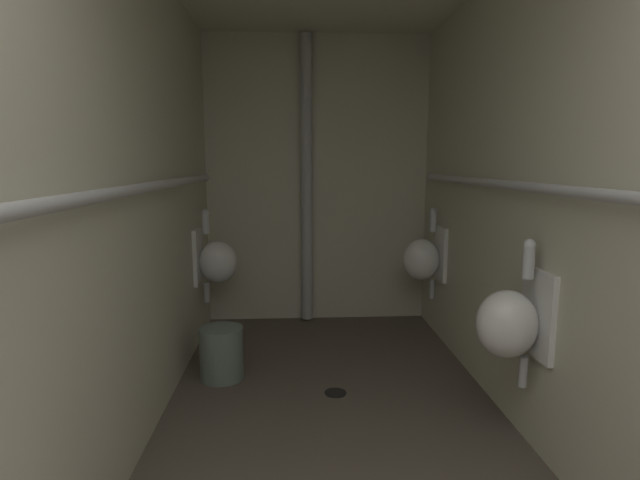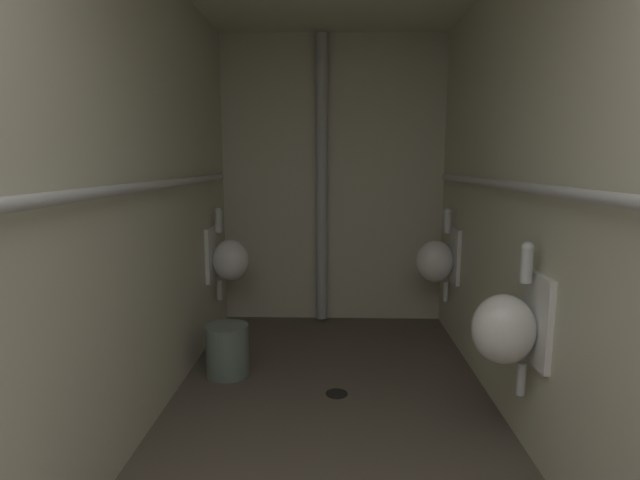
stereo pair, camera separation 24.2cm
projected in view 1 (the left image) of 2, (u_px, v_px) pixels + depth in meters
The scene contains 12 objects.
floor at pixel (339, 455), 2.54m from camera, with size 2.11×4.43×0.08m, color brown.
wall_left at pixel (120, 200), 2.28m from camera, with size 0.06×4.43×2.55m, color beige.
wall_right at pixel (551, 198), 2.40m from camera, with size 0.06×4.43×2.55m, color beige.
wall_back at pixel (317, 181), 4.49m from camera, with size 2.11×0.06×2.55m, color beige.
urinal_left_mid at pixel (215, 261), 3.95m from camera, with size 0.32×0.30×0.76m.
urinal_right_mid at pixel (511, 322), 2.44m from camera, with size 0.32×0.30×0.76m.
urinal_right_far at pixel (424, 258), 4.05m from camera, with size 0.32×0.30×0.76m.
supply_pipe_left at pixel (138, 189), 2.26m from camera, with size 0.06×3.68×0.06m.
supply_pipe_right at pixel (536, 188), 2.36m from camera, with size 0.06×3.70×0.06m.
standpipe_back_wall at pixel (307, 182), 4.38m from camera, with size 0.10×0.10×2.50m, color #B2B2B2.
floor_drain at pixel (335, 392), 3.14m from camera, with size 0.14×0.14×0.01m, color black.
waste_bin at pixel (222, 353), 3.34m from camera, with size 0.29×0.29×0.35m, color slate.
Camera 1 is at (-0.23, -0.18, 1.45)m, focal length 27.79 mm.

